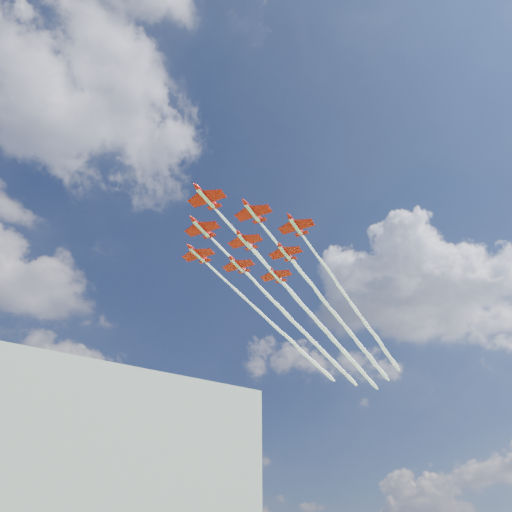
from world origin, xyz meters
The scene contains 9 objects.
jet_lead centered at (32.06, 21.22, 83.98)m, with size 101.97×68.01×2.76m.
jet_row2_port centered at (44.89, 20.42, 83.98)m, with size 101.97×68.01×2.76m.
jet_row2_starb centered at (36.48, 33.30, 83.98)m, with size 101.97×68.01×2.76m.
jet_row3_port centered at (57.72, 19.62, 83.98)m, with size 101.97×68.01×2.76m.
jet_row3_centre centered at (49.32, 32.49, 83.98)m, with size 101.97×68.01×2.76m.
jet_row3_starb centered at (40.91, 45.37, 83.98)m, with size 101.97×68.01×2.76m.
jet_row4_port centered at (62.15, 31.69, 83.98)m, with size 101.97×68.01×2.76m.
jet_row4_starb centered at (53.74, 44.56, 83.98)m, with size 101.97×68.01×2.76m.
jet_tail centered at (66.58, 43.76, 83.98)m, with size 101.97×68.01×2.76m.
Camera 1 is at (-52.55, -97.58, 4.00)m, focal length 35.00 mm.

